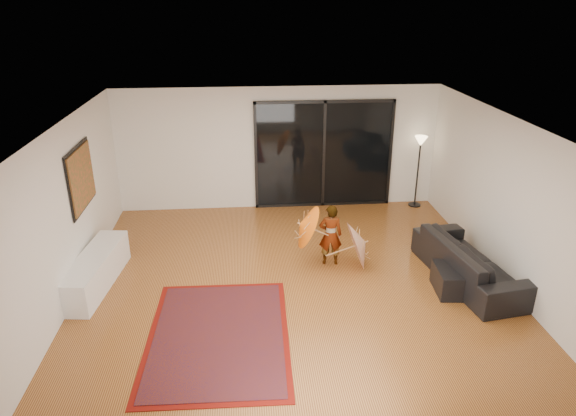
{
  "coord_description": "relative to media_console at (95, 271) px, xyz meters",
  "views": [
    {
      "loc": [
        -0.74,
        -7.33,
        4.46
      ],
      "look_at": [
        -0.03,
        0.71,
        1.1
      ],
      "focal_mm": 32.0,
      "sensor_mm": 36.0,
      "label": 1
    }
  ],
  "objects": [
    {
      "name": "ottoman",
      "position": [
        5.88,
        -0.7,
        -0.07
      ],
      "size": [
        0.77,
        0.77,
        0.4
      ],
      "primitive_type": "cube",
      "rotation": [
        0.0,
        0.0,
        -0.09
      ],
      "color": "black",
      "rests_on": "floor"
    },
    {
      "name": "media_console",
      "position": [
        0.0,
        0.0,
        0.0
      ],
      "size": [
        0.71,
        2.0,
        0.54
      ],
      "primitive_type": "cube",
      "rotation": [
        0.0,
        0.0,
        -0.12
      ],
      "color": "white",
      "rests_on": "floor"
    },
    {
      "name": "sofa",
      "position": [
        6.2,
        -0.35,
        0.07
      ],
      "size": [
        1.28,
        2.48,
        0.69
      ],
      "primitive_type": "imported",
      "rotation": [
        0.0,
        0.0,
        1.72
      ],
      "color": "black",
      "rests_on": "floor"
    },
    {
      "name": "parasol_orange",
      "position": [
        3.42,
        0.36,
        0.46
      ],
      "size": [
        0.49,
        0.78,
        0.84
      ],
      "rotation": [
        0.0,
        -1.12,
        0.0
      ],
      "color": "#DD5D0B",
      "rests_on": "child"
    },
    {
      "name": "floor",
      "position": [
        3.25,
        -0.3,
        -0.27
      ],
      "size": [
        7.0,
        7.0,
        0.0
      ],
      "primitive_type": "plane",
      "color": "#AA692E",
      "rests_on": "ground"
    },
    {
      "name": "wall_front",
      "position": [
        3.25,
        -3.8,
        1.08
      ],
      "size": [
        7.0,
        0.0,
        7.0
      ],
      "primitive_type": "plane",
      "rotation": [
        -1.57,
        0.0,
        0.0
      ],
      "color": "silver",
      "rests_on": "floor"
    },
    {
      "name": "painting",
      "position": [
        -0.21,
        0.7,
        1.38
      ],
      "size": [
        0.04,
        1.28,
        1.08
      ],
      "color": "black",
      "rests_on": "wall_left"
    },
    {
      "name": "speaker",
      "position": [
        0.0,
        -0.44,
        -0.1
      ],
      "size": [
        0.35,
        0.35,
        0.35
      ],
      "primitive_type": "cube",
      "rotation": [
        0.0,
        0.0,
        0.17
      ],
      "color": "#424244",
      "rests_on": "floor"
    },
    {
      "name": "sliding_door",
      "position": [
        4.25,
        3.17,
        0.93
      ],
      "size": [
        3.06,
        0.07,
        2.4
      ],
      "color": "black",
      "rests_on": "wall_back"
    },
    {
      "name": "wall_back",
      "position": [
        3.25,
        3.2,
        1.08
      ],
      "size": [
        7.0,
        0.0,
        7.0
      ],
      "primitive_type": "plane",
      "rotation": [
        1.57,
        0.0,
        0.0
      ],
      "color": "silver",
      "rests_on": "floor"
    },
    {
      "name": "ceiling",
      "position": [
        3.25,
        -0.3,
        2.43
      ],
      "size": [
        7.0,
        7.0,
        0.0
      ],
      "primitive_type": "plane",
      "rotation": [
        3.14,
        0.0,
        0.0
      ],
      "color": "white",
      "rests_on": "wall_back"
    },
    {
      "name": "parasol_white",
      "position": [
        4.57,
        0.26,
        0.23
      ],
      "size": [
        0.53,
        0.86,
        0.91
      ],
      "rotation": [
        0.0,
        1.24,
        0.0
      ],
      "color": "beige",
      "rests_on": "floor"
    },
    {
      "name": "floor_lamp",
      "position": [
        6.35,
        2.95,
        1.01
      ],
      "size": [
        0.28,
        0.28,
        1.62
      ],
      "color": "black",
      "rests_on": "floor"
    },
    {
      "name": "child",
      "position": [
        3.97,
        0.41,
        0.29
      ],
      "size": [
        0.43,
        0.31,
        1.12
      ],
      "primitive_type": "imported",
      "rotation": [
        0.0,
        0.0,
        3.04
      ],
      "color": "#999999",
      "rests_on": "floor"
    },
    {
      "name": "wall_right",
      "position": [
        6.75,
        -0.3,
        1.08
      ],
      "size": [
        0.0,
        7.0,
        7.0
      ],
      "primitive_type": "plane",
      "rotation": [
        1.57,
        0.0,
        -1.57
      ],
      "color": "silver",
      "rests_on": "floor"
    },
    {
      "name": "wall_left",
      "position": [
        -0.25,
        -0.3,
        1.08
      ],
      "size": [
        0.0,
        7.0,
        7.0
      ],
      "primitive_type": "plane",
      "rotation": [
        1.57,
        0.0,
        1.57
      ],
      "color": "silver",
      "rests_on": "floor"
    },
    {
      "name": "persian_rug",
      "position": [
        2.06,
        -1.57,
        -0.26
      ],
      "size": [
        2.04,
        2.8,
        0.02
      ],
      "rotation": [
        0.0,
        0.0,
        -0.03
      ],
      "color": "#610D08",
      "rests_on": "floor"
    }
  ]
}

